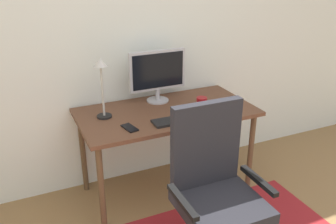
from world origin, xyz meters
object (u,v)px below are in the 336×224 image
at_px(cell_phone, 130,128).
at_px(office_chair, 215,203).
at_px(keyboard, 181,119).
at_px(computer_mouse, 218,110).
at_px(coffee_cup, 202,103).
at_px(desk, 166,119).
at_px(monitor, 157,72).
at_px(desk_lamp, 101,76).

xyz_separation_m(cell_phone, office_chair, (0.32, -0.64, -0.29)).
xyz_separation_m(keyboard, computer_mouse, (0.33, 0.02, 0.01)).
relative_size(computer_mouse, office_chair, 0.10).
bearing_deg(computer_mouse, keyboard, -176.75).
relative_size(coffee_cup, office_chair, 0.08).
height_order(keyboard, computer_mouse, computer_mouse).
relative_size(desk, keyboard, 3.16).
bearing_deg(cell_phone, office_chair, -74.99).
xyz_separation_m(computer_mouse, coffee_cup, (-0.08, 0.12, 0.03)).
distance_m(computer_mouse, coffee_cup, 0.15).
bearing_deg(monitor, keyboard, -89.27).
bearing_deg(coffee_cup, computer_mouse, -57.46).
xyz_separation_m(desk, cell_phone, (-0.37, -0.19, 0.08)).
bearing_deg(desk_lamp, monitor, 15.78).
bearing_deg(desk, cell_phone, -152.38).
xyz_separation_m(keyboard, office_chair, (-0.07, -0.61, -0.30)).
bearing_deg(monitor, computer_mouse, -50.79).
height_order(desk, cell_phone, cell_phone).
height_order(monitor, computer_mouse, monitor).
relative_size(keyboard, cell_phone, 3.07).
xyz_separation_m(monitor, keyboard, (0.01, -0.42, -0.24)).
xyz_separation_m(keyboard, cell_phone, (-0.39, 0.02, -0.00)).
height_order(computer_mouse, desk_lamp, desk_lamp).
bearing_deg(computer_mouse, office_chair, -121.82).
relative_size(monitor, office_chair, 0.45).
bearing_deg(monitor, coffee_cup, -48.23).
bearing_deg(coffee_cup, monitor, 131.77).
bearing_deg(office_chair, keyboard, 84.38).
height_order(monitor, keyboard, monitor).
height_order(keyboard, office_chair, office_chair).
height_order(desk, coffee_cup, coffee_cup).
height_order(desk, desk_lamp, desk_lamp).
distance_m(coffee_cup, office_chair, 0.88).
bearing_deg(monitor, desk_lamp, -164.22).
bearing_deg(desk, desk_lamp, 171.45).
bearing_deg(desk_lamp, cell_phone, -67.88).
bearing_deg(cell_phone, desk_lamp, 100.50).
bearing_deg(office_chair, monitor, 87.20).
distance_m(monitor, coffee_cup, 0.43).
height_order(keyboard, desk_lamp, desk_lamp).
relative_size(monitor, keyboard, 1.09).
relative_size(cell_phone, office_chair, 0.13).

